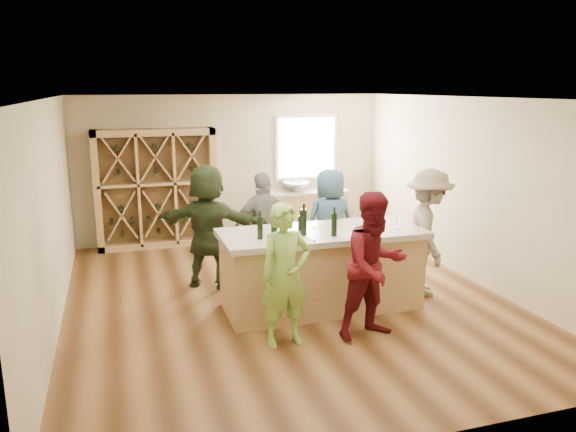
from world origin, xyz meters
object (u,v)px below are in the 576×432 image
object	(u,v)px
person_near_right	(375,266)
person_far_right	(330,223)
wine_bottle_c	(284,224)
person_far_mid	(264,228)
wine_bottle_a	(260,228)
person_far_left	(208,226)
person_near_left	(285,275)
person_server	(428,232)
wine_rack	(156,189)
tasting_counter_base	(321,272)
wine_bottle_b	(274,227)
sink	(296,186)
wine_bottle_d	(301,226)
wine_bottle_e	(304,222)
wine_bottle_f	(334,225)

from	to	relation	value
person_near_right	person_far_right	distance (m)	2.29
wine_bottle_c	person_far_mid	world-z (taller)	person_far_mid
wine_bottle_a	person_far_left	xyz separation A→B (m)	(-0.42, 1.46, -0.29)
person_near_left	wine_bottle_a	bearing A→B (deg)	91.80
person_server	wine_rack	bearing A→B (deg)	64.45
wine_rack	person_near_left	bearing A→B (deg)	-77.04
person_far_left	wine_rack	bearing A→B (deg)	-47.84
tasting_counter_base	person_server	world-z (taller)	person_server
wine_bottle_b	person_far_left	world-z (taller)	person_far_left
person_far_right	person_far_left	bearing A→B (deg)	-7.40
wine_bottle_c	person_far_right	bearing A→B (deg)	48.98
sink	tasting_counter_base	world-z (taller)	sink
person_far_mid	person_far_left	distance (m)	0.84
person_near_right	person_far_right	bearing A→B (deg)	71.58
wine_rack	wine_bottle_d	world-z (taller)	wine_rack
wine_bottle_e	person_far_mid	bearing A→B (deg)	97.55
wine_bottle_f	wine_bottle_b	bearing A→B (deg)	175.04
wine_bottle_a	person_far_right	distance (m)	2.06
person_far_mid	wine_bottle_f	distance (m)	1.64
wine_rack	wine_bottle_e	bearing A→B (deg)	-67.91
person_near_right	person_far_mid	xyz separation A→B (m)	(-0.75, 2.25, -0.03)
wine_rack	wine_bottle_a	distance (m)	4.02
wine_rack	wine_bottle_c	world-z (taller)	wine_rack
wine_rack	person_near_right	bearing A→B (deg)	-65.83
person_near_left	person_far_right	world-z (taller)	person_far_right
wine_bottle_e	wine_bottle_b	bearing A→B (deg)	-165.50
tasting_counter_base	wine_bottle_a	world-z (taller)	wine_bottle_a
sink	person_far_right	xyz separation A→B (m)	(-0.24, -2.44, -0.16)
person_far_right	wine_bottle_b	bearing A→B (deg)	42.61
wine_bottle_b	person_near_right	world-z (taller)	person_near_right
person_far_mid	person_near_left	bearing A→B (deg)	74.72
wine_bottle_e	person_far_right	xyz separation A→B (m)	(0.90, 1.35, -0.39)
tasting_counter_base	wine_bottle_e	world-z (taller)	wine_bottle_e
wine_bottle_e	wine_rack	bearing A→B (deg)	112.09
person_far_right	sink	bearing A→B (deg)	-100.64
tasting_counter_base	person_far_mid	distance (m)	1.35
person_far_left	person_far_mid	bearing A→B (deg)	-157.08
wine_bottle_c	person_near_left	size ratio (longest dim) A/B	0.19
wine_bottle_a	person_far_right	xyz separation A→B (m)	(1.49, 1.38, -0.37)
wine_bottle_d	person_server	xyz separation A→B (m)	(2.03, 0.28, -0.30)
person_near_left	person_far_left	size ratio (longest dim) A/B	0.91
person_far_left	wine_bottle_f	xyz separation A→B (m)	(1.36, -1.60, 0.30)
sink	person_far_mid	size ratio (longest dim) A/B	0.32
wine_bottle_f	wine_bottle_a	bearing A→B (deg)	171.19
wine_bottle_f	person_far_left	bearing A→B (deg)	130.29
wine_bottle_b	person_far_mid	xyz separation A→B (m)	(0.25, 1.44, -0.39)
person_near_left	person_far_left	bearing A→B (deg)	97.71
wine_bottle_c	person_near_right	world-z (taller)	person_near_right
sink	wine_rack	bearing A→B (deg)	178.51
wine_rack	person_far_left	xyz separation A→B (m)	(0.56, -2.44, -0.17)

